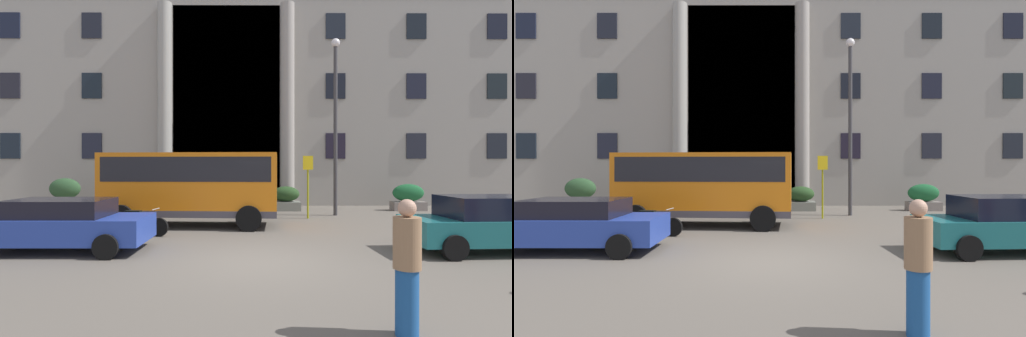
{
  "view_description": "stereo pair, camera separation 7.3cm",
  "coord_description": "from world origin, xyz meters",
  "views": [
    {
      "loc": [
        -0.04,
        -8.95,
        2.24
      ],
      "look_at": [
        0.05,
        6.09,
        2.17
      ],
      "focal_mm": 26.83,
      "sensor_mm": 36.0,
      "label": 1
    },
    {
      "loc": [
        0.03,
        -8.95,
        2.24
      ],
      "look_at": [
        0.05,
        6.09,
        2.17
      ],
      "focal_mm": 26.83,
      "sensor_mm": 36.0,
      "label": 2
    }
  ],
  "objects": [
    {
      "name": "parked_compact_extra",
      "position": [
        -5.16,
        1.19,
        0.72
      ],
      "size": [
        4.6,
        2.08,
        1.38
      ],
      "rotation": [
        0.0,
        0.0,
        -0.01
      ],
      "color": "#253E9C",
      "rests_on": "ground_plane"
    },
    {
      "name": "hedge_planter_entrance_right",
      "position": [
        7.9,
        10.61,
        0.66
      ],
      "size": [
        1.68,
        0.73,
        1.36
      ],
      "color": "gray",
      "rests_on": "ground_plane"
    },
    {
      "name": "orange_minibus",
      "position": [
        -2.39,
        5.5,
        1.64
      ],
      "size": [
        6.57,
        2.82,
        2.75
      ],
      "rotation": [
        0.0,
        0.0,
        -0.06
      ],
      "color": "orange",
      "rests_on": "ground_plane"
    },
    {
      "name": "office_building_facade",
      "position": [
        -0.01,
        17.47,
        7.82
      ],
      "size": [
        34.92,
        9.65,
        15.64
      ],
      "color": "#9A948A",
      "rests_on": "ground_plane"
    },
    {
      "name": "white_taxi_kerbside",
      "position": [
        6.14,
        1.04,
        0.75
      ],
      "size": [
        4.33,
        2.12,
        1.47
      ],
      "rotation": [
        0.0,
        0.0,
        0.05
      ],
      "color": "#1B666A",
      "rests_on": "ground_plane"
    },
    {
      "name": "hedge_planter_far_west",
      "position": [
        -2.22,
        10.63,
        0.66
      ],
      "size": [
        1.46,
        0.83,
        1.36
      ],
      "color": "gray",
      "rests_on": "ground_plane"
    },
    {
      "name": "hedge_planter_entrance_left",
      "position": [
        -9.73,
        10.69,
        0.8
      ],
      "size": [
        1.65,
        0.92,
        1.66
      ],
      "color": "slate",
      "rests_on": "ground_plane"
    },
    {
      "name": "motorcycle_far_end",
      "position": [
        -3.81,
        3.41,
        0.46
      ],
      "size": [
        1.99,
        0.57,
        0.89
      ],
      "rotation": [
        0.0,
        0.0,
        -0.15
      ],
      "color": "black",
      "rests_on": "ground_plane"
    },
    {
      "name": "bus_stop_sign",
      "position": [
        2.3,
        7.56,
        1.68
      ],
      "size": [
        0.44,
        0.08,
        2.71
      ],
      "color": "#969B13",
      "rests_on": "ground_plane"
    },
    {
      "name": "lamppost_plaza_centre",
      "position": [
        3.72,
        8.62,
        4.71
      ],
      "size": [
        0.4,
        0.4,
        8.15
      ],
      "color": "#3B393C",
      "rests_on": "ground_plane"
    },
    {
      "name": "hedge_planter_far_east",
      "position": [
        1.61,
        10.65,
        0.6
      ],
      "size": [
        1.45,
        0.98,
        1.24
      ],
      "color": "gray",
      "rests_on": "ground_plane"
    },
    {
      "name": "ground_plane",
      "position": [
        0.0,
        0.0,
        -0.06
      ],
      "size": [
        80.0,
        64.0,
        0.12
      ],
      "primitive_type": "cube",
      "color": "#60584F"
    },
    {
      "name": "pedestrian_woman_with_bag",
      "position": [
        1.98,
        -3.92,
        0.92
      ],
      "size": [
        0.36,
        0.36,
        1.81
      ],
      "rotation": [
        0.0,
        0.0,
        1.12
      ],
      "color": "#1D5093",
      "rests_on": "ground_plane"
    }
  ]
}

